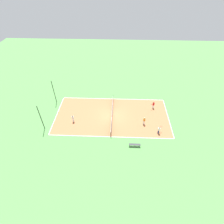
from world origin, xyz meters
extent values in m
plane|color=#518E47|center=(0.00, 0.00, 0.00)|extent=(80.00, 80.00, 0.00)
cube|color=#AD6B42|center=(0.00, 0.00, 0.01)|extent=(10.29, 20.56, 0.02)
cube|color=white|center=(-5.10, 0.00, 0.02)|extent=(0.10, 20.56, 0.00)
cube|color=white|center=(5.10, 0.00, 0.02)|extent=(0.10, 20.56, 0.00)
cube|color=white|center=(0.00, -10.23, 0.02)|extent=(10.29, 0.10, 0.00)
cube|color=white|center=(0.00, 10.23, 0.02)|extent=(10.29, 0.10, 0.00)
cube|color=white|center=(0.00, 0.00, 0.02)|extent=(10.29, 0.10, 0.00)
cylinder|color=black|center=(-5.00, 0.00, 0.52)|extent=(0.10, 0.10, 0.99)
cylinder|color=black|center=(5.00, 0.00, 0.52)|extent=(0.10, 0.10, 0.99)
cube|color=black|center=(0.00, 0.00, 0.50)|extent=(9.99, 0.03, 0.94)
cube|color=white|center=(0.00, 0.00, 0.94)|extent=(9.99, 0.04, 0.06)
cube|color=#333338|center=(-6.81, -3.75, 0.43)|extent=(0.36, 1.75, 0.04)
cylinder|color=#4C4C51|center=(-6.81, -4.47, 0.21)|extent=(0.08, 0.08, 0.41)
cylinder|color=#4C4C51|center=(-6.81, -3.02, 0.21)|extent=(0.08, 0.08, 0.41)
cube|color=white|center=(2.51, -7.79, 0.39)|extent=(0.30, 0.32, 0.73)
cylinder|color=red|center=(2.51, -7.79, 1.01)|extent=(0.49, 0.49, 0.51)
sphere|color=brown|center=(2.51, -7.79, 1.38)|extent=(0.22, 0.22, 0.22)
cylinder|color=#262626|center=(2.34, -7.51, 1.14)|extent=(0.17, 0.26, 0.03)
torus|color=black|center=(2.20, -7.27, 1.14)|extent=(0.42, 0.42, 0.02)
cube|color=navy|center=(-3.93, -7.81, 0.36)|extent=(0.32, 0.32, 0.68)
cylinder|color=silver|center=(-3.93, -7.81, 0.94)|extent=(0.51, 0.51, 0.47)
sphere|color=#A87A56|center=(-3.93, -7.81, 1.28)|extent=(0.20, 0.20, 0.20)
cylinder|color=#262626|center=(-3.68, -8.02, 1.06)|extent=(0.23, 0.20, 0.03)
torus|color=black|center=(-3.47, -8.20, 1.06)|extent=(0.43, 0.43, 0.02)
cube|color=white|center=(-1.81, 6.75, 0.39)|extent=(0.30, 0.32, 0.73)
cylinder|color=white|center=(-1.81, 6.75, 1.00)|extent=(0.49, 0.49, 0.51)
sphere|color=#A87A56|center=(-1.81, 6.75, 1.37)|extent=(0.22, 0.22, 0.22)
cube|color=white|center=(-1.93, -5.62, 0.41)|extent=(0.28, 0.31, 0.77)
cylinder|color=orange|center=(-1.93, -5.62, 1.06)|extent=(0.47, 0.47, 0.54)
sphere|color=beige|center=(-1.93, -5.62, 1.45)|extent=(0.23, 0.23, 0.23)
sphere|color=#CCE033|center=(3.18, 6.48, 0.06)|extent=(0.07, 0.07, 0.07)
sphere|color=#CCE033|center=(0.18, -1.33, 0.06)|extent=(0.07, 0.07, 0.07)
sphere|color=#CCE033|center=(4.11, 0.32, 0.06)|extent=(0.07, 0.07, 0.07)
cylinder|color=black|center=(-3.65, 11.33, 2.44)|extent=(0.12, 0.12, 4.87)
cylinder|color=black|center=(3.65, 11.33, 2.44)|extent=(0.12, 0.12, 4.87)
camera|label=1|loc=(-23.59, -0.96, 21.74)|focal=28.00mm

